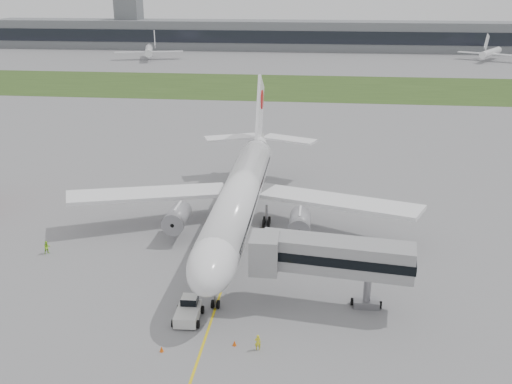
# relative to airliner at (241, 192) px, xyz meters

# --- Properties ---
(ground) EXTENTS (600.00, 600.00, 0.00)m
(ground) POSITION_rel_airliner_xyz_m (0.00, -4.87, -5.66)
(ground) COLOR slate
(ground) RESTS_ON ground
(apron_markings) EXTENTS (70.00, 70.00, 0.04)m
(apron_markings) POSITION_rel_airliner_xyz_m (0.00, -9.87, -5.66)
(apron_markings) COLOR yellow
(apron_markings) RESTS_ON ground
(grass_strip) EXTENTS (600.00, 50.00, 0.02)m
(grass_strip) POSITION_rel_airliner_xyz_m (0.00, 115.13, -5.65)
(grass_strip) COLOR #2E471A
(grass_strip) RESTS_ON ground
(terminal_building) EXTENTS (320.00, 22.30, 14.00)m
(terminal_building) POSITION_rel_airliner_xyz_m (0.00, 225.00, 1.34)
(terminal_building) COLOR gray
(terminal_building) RESTS_ON ground
(control_tower) EXTENTS (12.00, 12.00, 56.00)m
(control_tower) POSITION_rel_airliner_xyz_m (-90.00, 227.13, -5.66)
(control_tower) COLOR gray
(control_tower) RESTS_ON ground
(airliner) EXTENTS (48.13, 53.95, 17.88)m
(airliner) POSITION_rel_airliner_xyz_m (0.00, 0.00, 0.00)
(airliner) COLOR white
(airliner) RESTS_ON ground
(pushback_tug) EXTENTS (2.84, 4.09, 2.05)m
(pushback_tug) POSITION_rel_airliner_xyz_m (-2.34, -22.08, -4.72)
(pushback_tug) COLOR silver
(pushback_tug) RESTS_ON ground
(jet_bridge) EXTENTS (16.82, 5.41, 7.68)m
(jet_bridge) POSITION_rel_airliner_xyz_m (11.22, -17.95, 0.02)
(jet_bridge) COLOR gray
(jet_bridge) RESTS_ON ground
(safety_cone_left) EXTENTS (0.40, 0.40, 0.55)m
(safety_cone_left) POSITION_rel_airliner_xyz_m (-3.57, -27.81, -5.39)
(safety_cone_left) COLOR #DD510B
(safety_cone_left) RESTS_ON ground
(safety_cone_right) EXTENTS (0.39, 0.39, 0.53)m
(safety_cone_right) POSITION_rel_airliner_xyz_m (2.95, -26.12, -5.39)
(safety_cone_right) COLOR #DD510B
(safety_cone_right) RESTS_ON ground
(ground_crew_near) EXTENTS (0.62, 0.45, 1.59)m
(ground_crew_near) POSITION_rel_airliner_xyz_m (5.19, -26.51, -4.86)
(ground_crew_near) COLOR yellow
(ground_crew_near) RESTS_ON ground
(ground_crew_far) EXTENTS (1.04, 1.04, 1.70)m
(ground_crew_far) POSITION_rel_airliner_xyz_m (-23.17, -9.74, -4.81)
(ground_crew_far) COLOR #97E325
(ground_crew_far) RESTS_ON ground
(distant_aircraft_left) EXTENTS (35.53, 33.13, 11.29)m
(distant_aircraft_left) POSITION_rel_airliner_xyz_m (-65.89, 178.45, -5.66)
(distant_aircraft_left) COLOR white
(distant_aircraft_left) RESTS_ON ground
(distant_aircraft_right) EXTENTS (35.82, 34.62, 10.49)m
(distant_aircraft_right) POSITION_rel_airliner_xyz_m (81.99, 190.17, -5.66)
(distant_aircraft_right) COLOR white
(distant_aircraft_right) RESTS_ON ground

